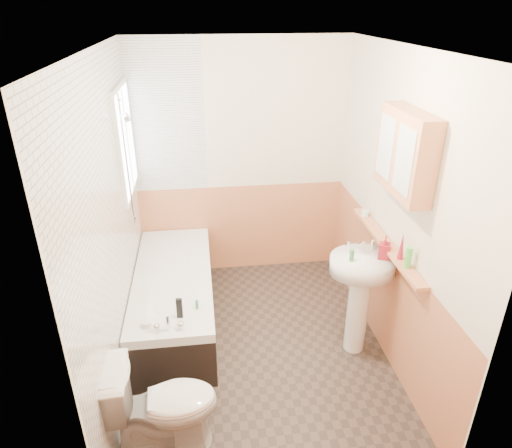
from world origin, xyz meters
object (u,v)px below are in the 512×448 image
object	(u,v)px
medicine_cabinet	(405,153)
pine_shelf	(386,243)
toilet	(163,405)
sink	(360,284)
bathtub	(175,297)

from	to	relation	value
medicine_cabinet	pine_shelf	bearing A→B (deg)	80.37
toilet	sink	world-z (taller)	sink
sink	pine_shelf	distance (m)	0.40
sink	pine_shelf	xyz separation A→B (m)	(0.20, 0.07, 0.34)
bathtub	toilet	distance (m)	1.37
toilet	pine_shelf	bearing A→B (deg)	-68.25
bathtub	medicine_cabinet	size ratio (longest dim) A/B	2.71
sink	medicine_cabinet	bearing A→B (deg)	-35.49
sink	medicine_cabinet	size ratio (longest dim) A/B	1.58
bathtub	pine_shelf	size ratio (longest dim) A/B	1.34
sink	pine_shelf	bearing A→B (deg)	12.47
bathtub	sink	xyz separation A→B (m)	(1.57, -0.58, 0.39)
bathtub	pine_shelf	xyz separation A→B (m)	(1.77, -0.52, 0.73)
toilet	pine_shelf	world-z (taller)	pine_shelf
sink	pine_shelf	world-z (taller)	sink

